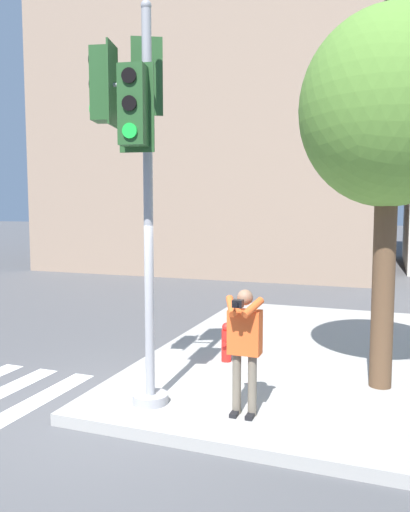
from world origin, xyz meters
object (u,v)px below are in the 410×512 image
Objects in this scene: person_photographer at (244,341)px; street_tree at (389,111)px; traffic_signal_pole at (135,140)px; fire_hydrant at (226,342)px.

person_photographer is 0.30× the size of street_tree.
traffic_signal_pole reaches higher than person_photographer.
fire_hydrant is (-2.44, 0.36, -3.56)m from street_tree.
traffic_signal_pole is 0.97× the size of street_tree.
traffic_signal_pole is 2.86m from person_photographer.
traffic_signal_pole is 3.24× the size of person_photographer.
person_photographer is at bearing 3.94° from traffic_signal_pole.
street_tree reaches higher than person_photographer.
fire_hydrant is (-0.87, 2.00, -0.61)m from person_photographer.
street_tree reaches higher than traffic_signal_pole.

